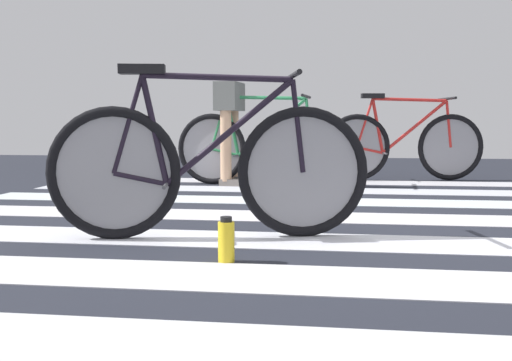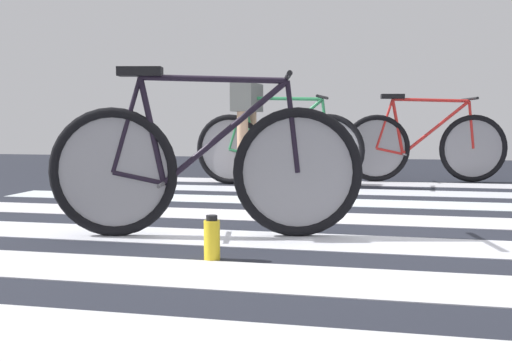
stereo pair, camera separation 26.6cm
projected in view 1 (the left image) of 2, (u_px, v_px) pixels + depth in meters
name	position (u px, v px, depth m)	size (l,w,h in m)	color
ground	(286.00, 232.00, 3.36)	(18.00, 14.00, 0.02)	#22252F
crosswalk_markings	(285.00, 227.00, 3.46)	(5.39, 5.74, 0.00)	silver
bicycle_1_of_3	(209.00, 168.00, 3.11)	(1.71, 0.56, 0.93)	black
bicycle_2_of_3	(260.00, 147.00, 5.72)	(1.73, 0.52, 0.93)	black
cyclist_2_of_3	(230.00, 119.00, 5.76)	(0.35, 0.43, 1.02)	tan
bicycle_3_of_3	(404.00, 145.00, 6.20)	(1.72, 0.54, 0.93)	black
water_bottle	(226.00, 241.00, 2.60)	(0.07, 0.07, 0.21)	gold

